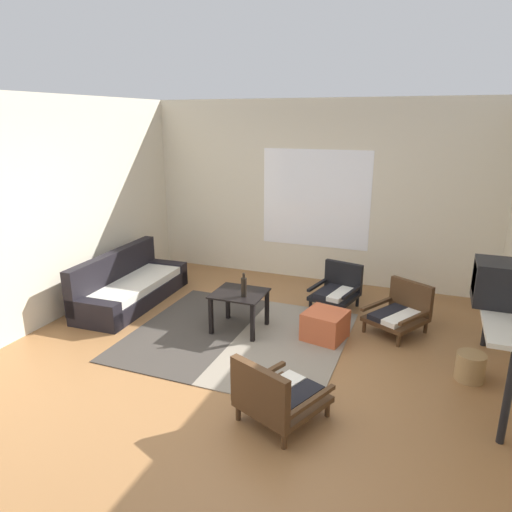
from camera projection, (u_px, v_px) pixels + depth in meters
name	position (u px, v px, depth m)	size (l,w,h in m)	color
ground_plane	(236.00, 372.00, 4.61)	(7.80, 7.80, 0.00)	olive
far_wall_with_window	(317.00, 192.00, 6.96)	(5.60, 0.13, 2.70)	beige
side_wall_left	(37.00, 214.00, 5.42)	(0.12, 6.60, 2.70)	beige
area_rug	(238.00, 336.00, 5.36)	(2.39, 2.22, 0.01)	#38332D
couch	(129.00, 287.00, 6.29)	(0.76, 1.87, 0.69)	black
coffee_table	(239.00, 300.00, 5.42)	(0.60, 0.55, 0.47)	black
armchair_by_window	(337.00, 288.00, 6.12)	(0.64, 0.68, 0.58)	black
armchair_striped_foreground	(276.00, 396.00, 3.77)	(0.79, 0.82, 0.59)	#472D19
armchair_corner	(400.00, 311.00, 5.43)	(0.79, 0.82, 0.57)	#472D19
ottoman_orange	(325.00, 325.00, 5.25)	(0.44, 0.44, 0.33)	#BC5633
console_shelf	(502.00, 311.00, 4.16)	(0.40, 1.84, 0.85)	beige
crt_television	(507.00, 284.00, 4.02)	(0.54, 0.41, 0.38)	black
clay_vase	(501.00, 279.00, 4.39)	(0.21, 0.21, 0.31)	#935B38
glass_bottle	(244.00, 287.00, 5.24)	(0.06, 0.06, 0.28)	black
wicker_basket	(470.00, 367.00, 4.43)	(0.27, 0.27, 0.27)	#9E7A4C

